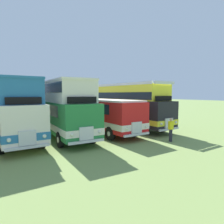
# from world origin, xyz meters

# --- Properties ---
(ground_plane) EXTENTS (200.00, 200.00, 0.00)m
(ground_plane) POSITION_xyz_m (0.00, 0.00, 0.00)
(ground_plane) COLOR #7A934C
(bus_fourth_in_row) EXTENTS (2.84, 11.02, 4.49)m
(bus_fourth_in_row) POSITION_xyz_m (-0.00, 0.39, 2.47)
(bus_fourth_in_row) COLOR silver
(bus_fourth_in_row) RESTS_ON ground
(bus_fifth_in_row) EXTENTS (2.86, 11.55, 4.49)m
(bus_fifth_in_row) POSITION_xyz_m (3.56, 0.16, 2.48)
(bus_fifth_in_row) COLOR #237538
(bus_fifth_in_row) RESTS_ON ground
(bus_sixth_in_row) EXTENTS (2.92, 11.19, 2.99)m
(bus_sixth_in_row) POSITION_xyz_m (7.11, -0.04, 1.76)
(bus_sixth_in_row) COLOR red
(bus_sixth_in_row) RESTS_ON ground
(bus_seventh_in_row) EXTENTS (2.99, 10.04, 4.52)m
(bus_seventh_in_row) POSITION_xyz_m (10.66, -0.26, 2.36)
(bus_seventh_in_row) COLOR black
(bus_seventh_in_row) RESTS_ON ground
(marshal_person) EXTENTS (0.36, 0.24, 1.73)m
(marshal_person) POSITION_xyz_m (9.66, -6.61, 0.89)
(marshal_person) COLOR #23232D
(marshal_person) RESTS_ON ground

